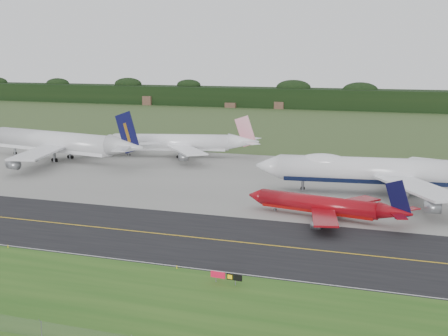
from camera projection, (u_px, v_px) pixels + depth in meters
ground at (226, 234)px, 115.59m from camera, size 600.00×600.00×0.00m
grass_verge at (139, 304)px, 83.14m from camera, size 400.00×30.00×0.01m
taxiway at (218, 240)px, 111.88m from camera, size 400.00×32.00×0.02m
apron at (290, 182)px, 162.87m from camera, size 400.00×78.00×0.01m
taxiway_centreline at (218, 240)px, 111.88m from camera, size 400.00×0.40×0.00m
taxiway_edge_line at (185, 267)px, 97.51m from camera, size 400.00×0.25×0.00m
horizon_treeline at (379, 101)px, 368.40m from camera, size 700.00×25.00×12.00m
jet_ba_747 at (389, 171)px, 147.26m from camera, size 65.38×53.74×16.44m
jet_red_737 at (326, 205)px, 126.30m from camera, size 35.09×28.20×9.52m
jet_navy_gold at (61, 143)px, 195.06m from camera, size 64.46×55.41×16.69m
jet_star_tail at (180, 143)px, 201.67m from camera, size 51.19×41.94×13.67m
taxiway_sign at (226, 276)px, 90.34m from camera, size 4.92×0.55×1.64m
edge_marker_left at (8, 246)px, 107.26m from camera, size 0.16×0.16×0.50m
edge_marker_center at (177, 267)px, 96.82m from camera, size 0.16×0.16×0.50m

